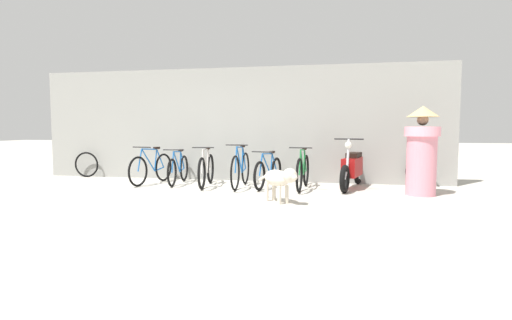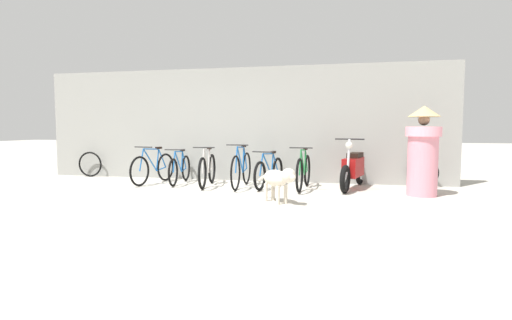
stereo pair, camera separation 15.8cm
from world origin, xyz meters
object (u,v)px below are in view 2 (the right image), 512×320
Objects in this scene: bicycle_3 at (241,169)px; bicycle_4 at (269,172)px; bicycle_0 at (153,168)px; motorcycle at (353,169)px; spare_tire_left at (423,172)px; bicycle_1 at (180,169)px; bicycle_2 at (207,170)px; spare_tire_right at (90,164)px; person_in_robes at (423,150)px; stray_dog at (278,179)px; bicycle_5 at (304,172)px.

bicycle_3 reaches higher than bicycle_4.
bicycle_0 is 0.86× the size of motorcycle.
bicycle_0 is at bearing -172.48° from spare_tire_left.
bicycle_1 reaches higher than spare_tire_left.
spare_tire_left is (3.79, 0.89, -0.07)m from bicycle_3.
bicycle_4 is (1.35, 0.12, -0.03)m from bicycle_2.
bicycle_2 reaches higher than bicycle_1.
person_in_robes is at bearing -8.65° from spare_tire_right.
person_in_robes is at bearing 71.83° from stray_dog.
bicycle_5 is at bearing 91.96° from bicycle_4.
bicycle_1 is 2.10m from bicycle_4.
motorcycle reaches higher than bicycle_5.
motorcycle is at bearing 2.39° from person_in_robes.
bicycle_2 is 0.97× the size of bicycle_3.
person_in_robes is 7.98m from spare_tire_right.
bicycle_5 is at bearing -60.95° from motorcycle.
bicycle_5 is at bearing 82.49° from bicycle_2.
stray_dog is at bearing 70.16° from bicycle_0.
spare_tire_right is (-3.53, 0.88, -0.03)m from bicycle_2.
bicycle_3 is at bearing 167.64° from stray_dog.
bicycle_0 is 4.44m from motorcycle.
person_in_robes is at bearing 77.93° from bicycle_2.
stray_dog is 1.29× the size of spare_tire_left.
bicycle_0 is 2.69m from bicycle_4.
spare_tire_left is at bearing 0.02° from spare_tire_right.
bicycle_2 is at bearing 24.48° from person_in_robes.
bicycle_3 is at bearing 95.66° from bicycle_0.
bicycle_0 is 2.49× the size of spare_tire_right.
spare_tire_right is (-5.63, 0.87, -0.04)m from bicycle_5.
bicycle_0 reaches higher than stray_dog.
person_in_robes reaches higher than motorcycle.
motorcycle reaches higher than bicycle_4.
spare_tire_right is at bearing -111.87° from bicycle_2.
bicycle_2 is at bearing 66.94° from bicycle_1.
spare_tire_left reaches higher than stray_dog.
bicycle_2 is 1.00× the size of bicycle_4.
bicycle_0 is 0.98× the size of bicycle_4.
bicycle_5 is 2.32m from person_in_robes.
bicycle_0 is at bearing -79.99° from bicycle_4.
spare_tire_left is (1.47, 0.59, -0.10)m from motorcycle.
bicycle_1 is at bearing -172.90° from spare_tire_left.
stray_dog is (-0.25, -1.64, 0.05)m from bicycle_5.
person_in_robes reaches higher than bicycle_4.
spare_tire_right reaches higher than stray_dog.
motorcycle reaches higher than bicycle_3.
bicycle_5 is 5.69m from spare_tire_right.
bicycle_5 is at bearing 89.86° from bicycle_3.
bicycle_3 is at bearing -69.18° from motorcycle.
bicycle_3 is at bearing -85.90° from bicycle_5.
bicycle_3 reaches higher than bicycle_5.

